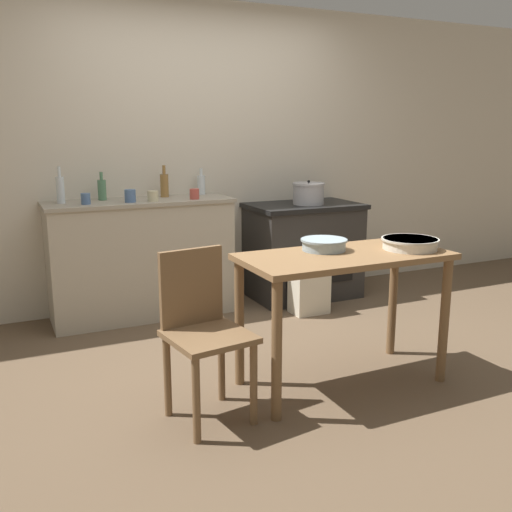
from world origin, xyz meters
The scene contains 18 objects.
ground_plane centered at (0.00, 0.00, 0.00)m, with size 14.00×14.00×0.00m, color brown.
wall_back centered at (0.00, 1.58, 1.27)m, with size 8.00×0.07×2.55m.
counter_cabinet centered at (-0.61, 1.30, 0.48)m, with size 1.46×0.52×0.95m.
stove centered at (0.85, 1.24, 0.43)m, with size 0.98×0.65×0.85m.
work_table centered at (0.15, -0.46, 0.67)m, with size 1.22×0.58×0.80m.
chair centered at (-0.73, -0.49, 0.49)m, with size 0.45×0.45×0.89m.
flour_sack centered at (0.66, 0.78, 0.20)m, with size 0.30×0.21×0.40m, color beige.
stock_pot centered at (0.87, 1.18, 0.95)m, with size 0.28×0.28×0.21m.
mixing_bowl_large centered at (0.09, -0.33, 0.84)m, with size 0.28×0.28×0.07m.
mixing_bowl_small centered at (0.57, -0.52, 0.84)m, with size 0.34×0.34×0.07m.
bottle_far_left centered at (-1.19, 1.34, 1.06)m, with size 0.06×0.06×0.28m.
bottle_left centered at (-0.87, 1.41, 1.04)m, with size 0.07×0.07×0.22m.
bottle_mid_left centered at (-0.03, 1.46, 1.04)m, with size 0.07×0.07×0.22m.
bottle_center_left centered at (-0.37, 1.40, 1.05)m, with size 0.07×0.07×0.26m.
cup_center centered at (-0.19, 1.17, 1.00)m, with size 0.08×0.08×0.08m, color #B74C42.
cup_center_right centered at (-1.03, 1.20, 1.00)m, with size 0.07×0.07×0.08m, color #4C6B99.
cup_mid_right centered at (-0.53, 1.16, 0.99)m, with size 0.08×0.08×0.08m, color beige.
cup_right centered at (-0.70, 1.19, 1.00)m, with size 0.08×0.08×0.10m, color #4C6B99.
Camera 1 is at (-1.67, -3.15, 1.50)m, focal length 40.00 mm.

